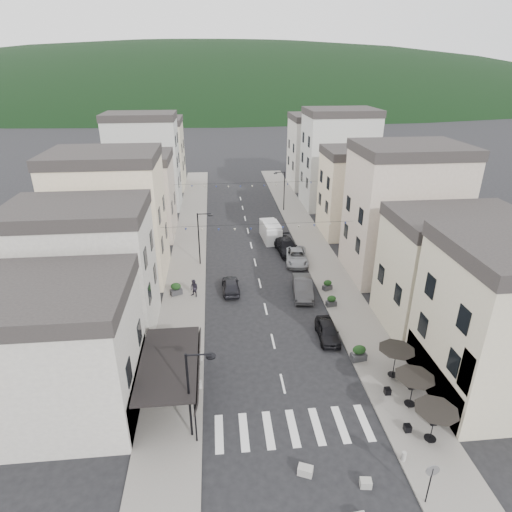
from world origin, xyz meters
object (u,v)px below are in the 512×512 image
at_px(parked_car_e, 231,285).
at_px(pedestrian_a, 191,346).
at_px(parked_car_c, 296,257).
at_px(delivery_van, 271,231).
at_px(parked_car_d, 287,246).
at_px(parked_car_a, 328,331).
at_px(pedestrian_b, 194,288).
at_px(parked_car_b, 303,287).

bearing_deg(parked_car_e, pedestrian_a, 69.84).
bearing_deg(parked_car_e, parked_car_c, -142.81).
relative_size(parked_car_c, delivery_van, 1.03).
xyz_separation_m(parked_car_d, delivery_van, (-1.37, 4.25, 0.37)).
xyz_separation_m(parked_car_c, parked_car_e, (-7.60, -6.01, -0.04)).
bearing_deg(pedestrian_a, parked_car_c, 40.39).
height_order(parked_car_a, pedestrian_b, pedestrian_b).
height_order(parked_car_a, pedestrian_a, pedestrian_a).
relative_size(parked_car_c, parked_car_e, 1.29).
xyz_separation_m(parked_car_d, pedestrian_b, (-10.46, -9.64, 0.21)).
height_order(parked_car_d, delivery_van, delivery_van).
bearing_deg(parked_car_b, delivery_van, 101.52).
xyz_separation_m(parked_car_b, pedestrian_b, (-10.32, 0.48, 0.18)).
distance_m(parked_car_b, parked_car_c, 7.36).
bearing_deg(parked_car_a, pedestrian_a, -171.00).
height_order(delivery_van, pedestrian_a, delivery_van).
height_order(parked_car_d, pedestrian_b, pedestrian_b).
height_order(parked_car_b, parked_car_c, parked_car_b).
distance_m(parked_car_c, pedestrian_b, 13.03).
relative_size(pedestrian_a, pedestrian_b, 0.90).
height_order(parked_car_c, parked_car_e, parked_car_c).
xyz_separation_m(parked_car_a, parked_car_c, (0.17, 14.54, 0.05)).
distance_m(parked_car_d, pedestrian_a, 21.35).
relative_size(parked_car_c, parked_car_d, 0.96).
distance_m(parked_car_e, pedestrian_a, 10.42).
distance_m(parked_car_a, pedestrian_b, 13.36).
distance_m(parked_car_a, parked_car_d, 17.35).
relative_size(parked_car_b, delivery_van, 0.98).
relative_size(parked_car_c, pedestrian_a, 3.31).
distance_m(parked_car_a, delivery_van, 21.67).
distance_m(parked_car_c, parked_car_d, 2.87).
xyz_separation_m(parked_car_b, delivery_van, (-1.23, 14.37, 0.34)).
bearing_deg(parked_car_b, parked_car_c, 90.64).
distance_m(parked_car_b, parked_car_d, 10.12).
bearing_deg(parked_car_c, parked_car_a, -84.62).
bearing_deg(parked_car_c, pedestrian_b, -142.27).
distance_m(parked_car_d, pedestrian_b, 14.23).
height_order(parked_car_b, pedestrian_b, pedestrian_b).
bearing_deg(pedestrian_b, parked_car_a, 1.31).
xyz_separation_m(parked_car_d, pedestrian_a, (-10.37, -18.66, 0.12)).
height_order(parked_car_e, delivery_van, delivery_van).
bearing_deg(pedestrian_b, pedestrian_a, -52.89).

